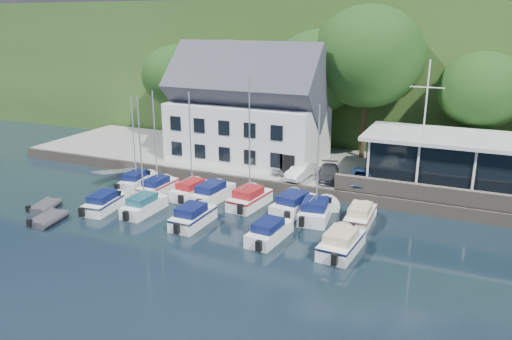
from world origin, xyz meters
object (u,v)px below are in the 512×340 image
object	(u,v)px
boat_r2_0	(105,201)
harbor_building	(248,115)
car_silver	(281,166)
dinghy_1	(48,218)
boat_r1_1	(155,145)
car_white	(301,171)
dinghy_0	(45,205)
car_dgrey	(329,173)
boat_r1_4	(250,147)
club_pavilion	(448,160)
boat_r2_2	(193,215)
car_blue	(362,177)
boat_r2_1	(141,156)
boat_r1_6	(318,158)
boat_r1_2	(191,145)
boat_r2_3	(269,230)
boat_r2_4	(342,241)
flagpole	(424,128)
boat_r1_0	(134,139)
boat_r1_5	(294,202)
boat_r1_7	(360,214)
boat_r1_3	(213,191)

from	to	relation	value
boat_r2_0	harbor_building	bearing A→B (deg)	61.56
car_silver	dinghy_1	distance (m)	19.41
boat_r1_1	harbor_building	bearing A→B (deg)	68.96
car_white	dinghy_0	distance (m)	20.55
harbor_building	car_dgrey	distance (m)	10.20
harbor_building	boat_r1_4	bearing A→B (deg)	-64.58
club_pavilion	boat_r2_2	size ratio (longest dim) A/B	2.34
club_pavilion	car_blue	world-z (taller)	club_pavilion
dinghy_1	car_silver	bearing A→B (deg)	42.85
boat_r2_1	boat_r1_1	bearing A→B (deg)	112.49
car_blue	boat_r2_2	size ratio (longest dim) A/B	0.68
boat_r1_4	boat_r1_6	distance (m)	5.45
car_silver	boat_r1_2	bearing A→B (deg)	-141.37
boat_r2_0	boat_r2_1	bearing A→B (deg)	4.58
boat_r2_3	boat_r2_0	bearing A→B (deg)	-174.63
boat_r1_6	boat_r2_4	world-z (taller)	boat_r1_6
car_silver	boat_r1_2	world-z (taller)	boat_r1_2
club_pavilion	boat_r2_1	xyz separation A→B (m)	(-20.30, -13.11, 1.39)
harbor_building	boat_r2_2	size ratio (longest dim) A/B	2.56
car_white	boat_r1_1	world-z (taller)	boat_r1_1
boat_r2_4	boat_r1_1	bearing A→B (deg)	168.75
car_dgrey	flagpole	world-z (taller)	flagpole
boat_r1_0	boat_r2_1	world-z (taller)	boat_r2_1
boat_r1_0	dinghy_0	size ratio (longest dim) A/B	2.98
car_blue	boat_r2_4	size ratio (longest dim) A/B	0.65
boat_r1_2	club_pavilion	bearing A→B (deg)	31.76
car_white	car_blue	world-z (taller)	car_blue
boat_r1_5	dinghy_0	bearing A→B (deg)	-149.06
car_white	boat_r1_0	world-z (taller)	boat_r1_0
boat_r2_4	dinghy_1	bearing A→B (deg)	-165.00
car_silver	boat_r2_2	bearing A→B (deg)	-112.51
harbor_building	boat_r1_7	xyz separation A→B (m)	(12.97, -9.07, -4.63)
boat_r1_7	dinghy_0	xyz separation A→B (m)	(-22.66, -7.03, -0.39)
boat_r1_6	club_pavilion	bearing A→B (deg)	40.08
harbor_building	car_dgrey	size ratio (longest dim) A/B	3.50
dinghy_1	boat_r1_7	bearing A→B (deg)	14.26
car_white	boat_r2_3	size ratio (longest dim) A/B	0.67
boat_r1_4	flagpole	bearing A→B (deg)	32.42
flagpole	boat_r1_1	distance (m)	21.10
boat_r1_2	boat_r1_6	size ratio (longest dim) A/B	0.95
boat_r2_0	boat_r2_3	bearing A→B (deg)	-7.22
boat_r1_6	harbor_building	bearing A→B (deg)	128.59
club_pavilion	boat_r1_2	world-z (taller)	boat_r1_2
club_pavilion	boat_r2_0	distance (m)	27.31
club_pavilion	car_silver	world-z (taller)	club_pavilion
boat_r1_7	boat_r2_2	distance (m)	11.86
boat_r1_0	dinghy_0	world-z (taller)	boat_r1_0
boat_r1_3	dinghy_1	distance (m)	12.29
boat_r2_1	dinghy_0	world-z (taller)	boat_r2_1
boat_r1_6	boat_r1_7	bearing A→B (deg)	-0.57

